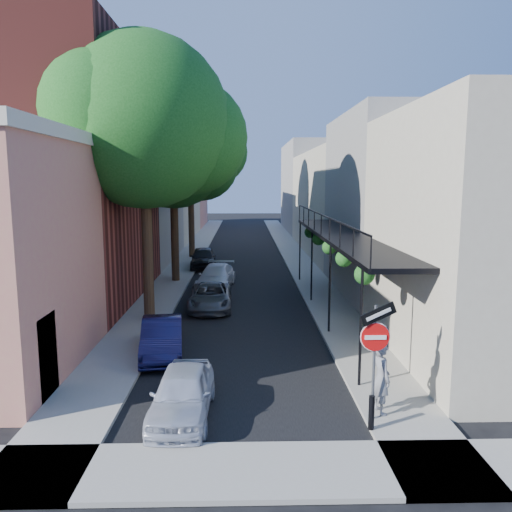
{
  "coord_description": "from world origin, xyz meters",
  "views": [
    {
      "loc": [
        0.12,
        -10.1,
        5.72
      ],
      "look_at": [
        0.59,
        9.35,
        2.8
      ],
      "focal_mm": 35.0,
      "sensor_mm": 36.0,
      "label": 1
    }
  ],
  "objects": [
    {
      "name": "parked_car_d",
      "position": [
        -1.4,
        16.37,
        0.62
      ],
      "size": [
        2.17,
        4.43,
        1.24
      ],
      "primitive_type": "imported",
      "rotation": [
        0.0,
        0.0,
        -0.1
      ],
      "color": "white",
      "rests_on": "ground"
    },
    {
      "name": "sign_post",
      "position": [
        3.16,
        0.97,
        2.04
      ],
      "size": [
        0.89,
        0.17,
        2.99
      ],
      "color": "#595B60",
      "rests_on": "ground"
    },
    {
      "name": "parked_car_b",
      "position": [
        -2.6,
        5.84,
        0.61
      ],
      "size": [
        1.76,
        3.85,
        1.22
      ],
      "primitive_type": "imported",
      "rotation": [
        0.0,
        0.0,
        0.13
      ],
      "color": "#15133D",
      "rests_on": "ground"
    },
    {
      "name": "oak_far",
      "position": [
        -3.35,
        27.27,
        8.26
      ],
      "size": [
        7.7,
        7.0,
        11.9
      ],
      "color": "#352315",
      "rests_on": "ground"
    },
    {
      "name": "buildings_left",
      "position": [
        -9.3,
        28.76,
        4.94
      ],
      "size": [
        10.1,
        59.1,
        12.0
      ],
      "color": "tan",
      "rests_on": "ground"
    },
    {
      "name": "sidewalk_left",
      "position": [
        -4.0,
        30.0,
        0.06
      ],
      "size": [
        2.0,
        64.0,
        0.12
      ],
      "primitive_type": "cube",
      "color": "gray",
      "rests_on": "ground"
    },
    {
      "name": "sidewalk_right",
      "position": [
        4.0,
        30.0,
        0.06
      ],
      "size": [
        2.0,
        64.0,
        0.12
      ],
      "primitive_type": "cube",
      "color": "gray",
      "rests_on": "ground"
    },
    {
      "name": "parked_car_c",
      "position": [
        -1.41,
        11.9,
        0.56
      ],
      "size": [
        1.96,
        4.09,
        1.13
      ],
      "primitive_type": "imported",
      "rotation": [
        0.0,
        0.0,
        0.02
      ],
      "color": "#515358",
      "rests_on": "ground"
    },
    {
      "name": "buildings_right",
      "position": [
        8.99,
        29.49,
        4.42
      ],
      "size": [
        9.8,
        55.0,
        10.0
      ],
      "color": "#BCB39B",
      "rests_on": "ground"
    },
    {
      "name": "sidewalk_cross",
      "position": [
        0.0,
        -1.0,
        0.06
      ],
      "size": [
        12.0,
        2.0,
        0.12
      ],
      "primitive_type": "cube",
      "color": "gray",
      "rests_on": "ground"
    },
    {
      "name": "parked_car_e",
      "position": [
        -2.6,
        22.59,
        0.7
      ],
      "size": [
        1.87,
        4.17,
        1.39
      ],
      "primitive_type": "imported",
      "rotation": [
        0.0,
        0.0,
        0.06
      ],
      "color": "black",
      "rests_on": "ground"
    },
    {
      "name": "ground",
      "position": [
        0.0,
        0.0,
        0.0
      ],
      "size": [
        160.0,
        160.0,
        0.0
      ],
      "primitive_type": "plane",
      "color": "black",
      "rests_on": "ground"
    },
    {
      "name": "pedestrian",
      "position": [
        3.43,
        1.33,
        1.0
      ],
      "size": [
        0.55,
        0.72,
        1.76
      ],
      "primitive_type": "imported",
      "rotation": [
        0.0,
        0.0,
        1.8
      ],
      "color": "slate",
      "rests_on": "sidewalk_right"
    },
    {
      "name": "oak_near",
      "position": [
        -3.37,
        10.26,
        7.88
      ],
      "size": [
        7.48,
        6.8,
        11.42
      ],
      "color": "#352315",
      "rests_on": "ground"
    },
    {
      "name": "oak_mid",
      "position": [
        -3.42,
        18.23,
        7.06
      ],
      "size": [
        6.6,
        6.0,
        10.2
      ],
      "color": "#352315",
      "rests_on": "ground"
    },
    {
      "name": "parked_car_a",
      "position": [
        -1.4,
        1.46,
        0.6
      ],
      "size": [
        1.49,
        3.54,
        1.2
      ],
      "primitive_type": "imported",
      "rotation": [
        0.0,
        0.0,
        -0.02
      ],
      "color": "silver",
      "rests_on": "ground"
    },
    {
      "name": "bollard",
      "position": [
        3.0,
        0.5,
        0.52
      ],
      "size": [
        0.14,
        0.14,
        0.8
      ],
      "primitive_type": "cylinder",
      "color": "black",
      "rests_on": "sidewalk_right"
    },
    {
      "name": "road_surface",
      "position": [
        0.0,
        30.0,
        0.01
      ],
      "size": [
        6.0,
        64.0,
        0.01
      ],
      "primitive_type": "cube",
      "color": "black",
      "rests_on": "ground"
    }
  ]
}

